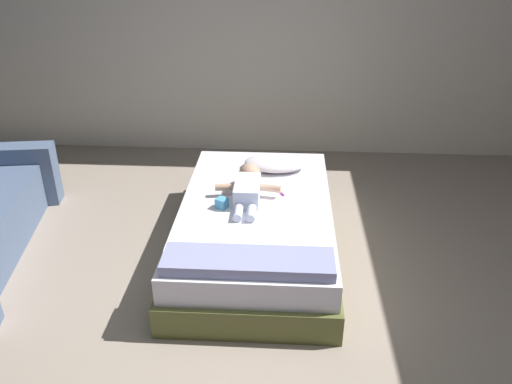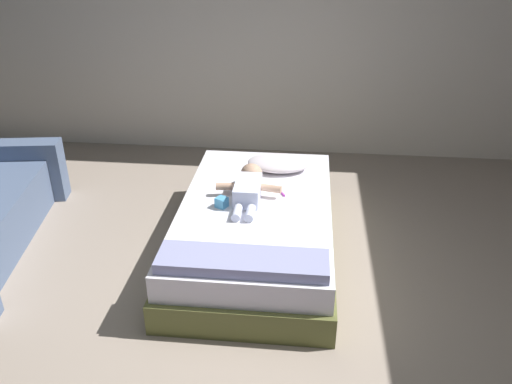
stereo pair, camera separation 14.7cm
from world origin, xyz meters
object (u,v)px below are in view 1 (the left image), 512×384
at_px(bed, 256,228).
at_px(baby, 248,187).
at_px(toothbrush, 279,191).
at_px(toy_block, 222,203).
at_px(pillow, 275,163).

distance_m(bed, baby, 0.32).
bearing_deg(toothbrush, bed, -128.44).
height_order(bed, toy_block, toy_block).
distance_m(baby, toothbrush, 0.26).
bearing_deg(toy_block, toothbrush, 34.33).
relative_size(bed, toothbrush, 13.43).
relative_size(baby, toy_block, 6.70).
bearing_deg(toothbrush, pillow, 95.81).
height_order(toothbrush, toy_block, toy_block).
height_order(bed, baby, baby).
distance_m(toothbrush, toy_block, 0.51).
height_order(baby, toy_block, baby).
bearing_deg(bed, pillow, 78.95).
bearing_deg(toothbrush, baby, -160.27).
xyz_separation_m(bed, baby, (-0.07, 0.13, 0.29)).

